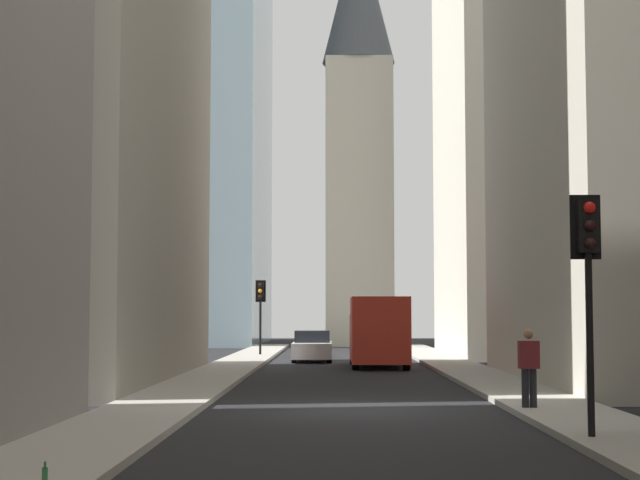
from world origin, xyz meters
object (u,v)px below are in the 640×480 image
Objects in this scene: sedan_white at (312,347)px; pedestrian at (529,365)px; discarded_bottle at (45,475)px; delivery_truck at (378,331)px; traffic_light_midblock at (260,300)px; traffic_light_foreground at (588,257)px.

pedestrian is (-24.07, -5.20, 0.40)m from sedan_white.
discarded_bottle is (-10.00, 7.73, -0.82)m from pedestrian.
delivery_truck is at bearing -10.25° from discarded_bottle.
pedestrian is at bearing -167.81° from sedan_white.
delivery_truck is at bearing -149.15° from traffic_light_midblock.
traffic_light_midblock is 29.83m from pedestrian.
pedestrian reaches higher than discarded_bottle.
discarded_bottle is (-34.07, 2.52, -0.42)m from sedan_white.
sedan_white is 15.93× the size of discarded_bottle.
pedestrian is at bearing 0.17° from traffic_light_foreground.
traffic_light_foreground reaches higher than traffic_light_midblock.
traffic_light_foreground is 15.02× the size of discarded_bottle.
delivery_truck is 1.59× the size of traffic_light_foreground.
pedestrian is (-19.46, -2.40, -0.39)m from delivery_truck.
sedan_white is at bearing 12.19° from pedestrian.
traffic_light_foreground is at bearing -58.21° from discarded_bottle.
discarded_bottle is at bearing 121.79° from traffic_light_foreground.
delivery_truck reaches higher than pedestrian.
sedan_white is at bearing -149.57° from traffic_light_midblock.
traffic_light_midblock is at bearing 15.43° from pedestrian.
traffic_light_foreground is 5.59m from pedestrian.
delivery_truck reaches higher than discarded_bottle.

